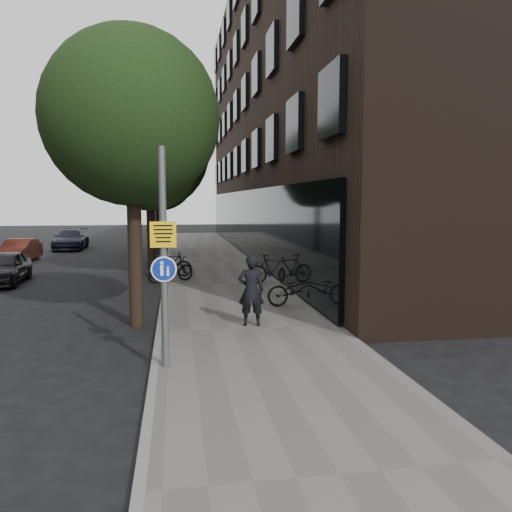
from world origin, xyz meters
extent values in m
plane|color=black|center=(0.00, 0.00, 0.00)|extent=(120.00, 120.00, 0.00)
cube|color=#5F5C58|center=(0.25, 10.00, 0.06)|extent=(4.50, 60.00, 0.12)
cube|color=slate|center=(-2.00, 10.00, 0.07)|extent=(0.15, 60.00, 0.13)
cube|color=black|center=(8.50, 22.00, 9.00)|extent=(12.00, 40.00, 18.00)
cylinder|color=black|center=(-2.60, 4.50, 1.60)|extent=(0.36, 0.36, 3.20)
sphere|color=black|center=(-2.60, 4.50, 5.30)|extent=(4.40, 4.40, 4.40)
sphere|color=black|center=(-2.20, 5.30, 4.30)|extent=(2.64, 2.64, 2.64)
cylinder|color=black|center=(-2.60, 13.00, 1.60)|extent=(0.36, 0.36, 3.20)
sphere|color=black|center=(-2.60, 13.00, 5.30)|extent=(5.00, 5.00, 5.00)
sphere|color=black|center=(-2.20, 13.80, 4.30)|extent=(3.00, 3.00, 3.00)
cylinder|color=black|center=(-2.60, 22.00, 1.60)|extent=(0.36, 0.36, 3.20)
sphere|color=black|center=(-2.60, 22.00, 5.30)|extent=(5.00, 5.00, 5.00)
sphere|color=black|center=(-2.20, 22.80, 4.30)|extent=(3.00, 3.00, 3.00)
cylinder|color=#595B5E|center=(-1.79, 0.79, 2.17)|extent=(0.14, 0.14, 4.10)
cube|color=#DCA80B|center=(-1.79, 0.79, 2.63)|extent=(0.47, 0.03, 0.47)
cylinder|color=navy|center=(-1.79, 0.79, 1.99)|extent=(0.42, 0.02, 0.42)
cylinder|color=white|center=(-1.79, 0.79, 1.99)|extent=(0.47, 0.02, 0.47)
imported|color=black|center=(0.27, 3.61, 1.01)|extent=(0.69, 0.49, 1.78)
imported|color=black|center=(2.00, 5.78, 0.61)|extent=(1.94, 0.87, 0.99)
imported|color=black|center=(2.00, 9.69, 0.67)|extent=(1.91, 1.00, 1.10)
imported|color=black|center=(-1.80, 10.76, 0.61)|extent=(1.98, 1.39, 0.99)
imported|color=black|center=(-1.80, 12.04, 0.64)|extent=(1.74, 0.56, 1.03)
imported|color=black|center=(-8.23, 12.05, 0.65)|extent=(1.73, 3.87, 1.29)
imported|color=#4F1E16|center=(-9.71, 19.14, 0.62)|extent=(1.45, 3.78, 1.23)
imported|color=black|center=(-8.49, 26.13, 0.67)|extent=(2.00, 4.67, 1.34)
camera|label=1|loc=(-1.55, -8.53, 3.25)|focal=35.00mm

